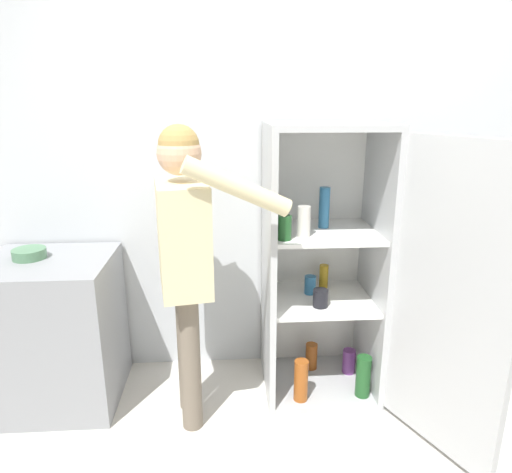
# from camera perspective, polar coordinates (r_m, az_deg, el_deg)

# --- Properties ---
(ground_plane) EXTENTS (12.00, 12.00, 0.00)m
(ground_plane) POSITION_cam_1_polar(r_m,az_deg,el_deg) (2.60, 6.40, -25.75)
(ground_plane) COLOR beige
(wall_back) EXTENTS (7.00, 0.06, 2.55)m
(wall_back) POSITION_cam_1_polar(r_m,az_deg,el_deg) (2.93, 3.84, 7.26)
(wall_back) COLOR silver
(wall_back) RESTS_ON ground_plane
(refrigerator) EXTENTS (1.00, 1.21, 1.64)m
(refrigerator) POSITION_cam_1_polar(r_m,az_deg,el_deg) (2.69, 11.05, -4.35)
(refrigerator) COLOR #B7BABC
(refrigerator) RESTS_ON ground_plane
(person) EXTENTS (0.70, 0.57, 1.64)m
(person) POSITION_cam_1_polar(r_m,az_deg,el_deg) (2.38, -8.84, -0.91)
(person) COLOR #726656
(person) RESTS_ON ground_plane
(counter) EXTENTS (0.72, 0.65, 0.89)m
(counter) POSITION_cam_1_polar(r_m,az_deg,el_deg) (3.00, -23.91, -10.75)
(counter) COLOR gray
(counter) RESTS_ON ground_plane
(bowl) EXTENTS (0.18, 0.18, 0.06)m
(bowl) POSITION_cam_1_polar(r_m,az_deg,el_deg) (2.89, -26.48, -1.93)
(bowl) COLOR #517F5B
(bowl) RESTS_ON counter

